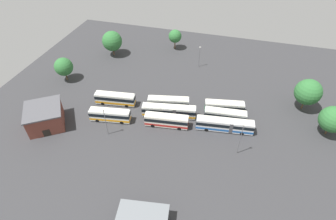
{
  "coord_description": "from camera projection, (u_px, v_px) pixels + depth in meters",
  "views": [
    {
      "loc": [
        -15.12,
        52.92,
        50.16
      ],
      "look_at": [
        0.13,
        -0.83,
        1.59
      ],
      "focal_mm": 28.58,
      "sensor_mm": 36.0,
      "label": 1
    }
  ],
  "objects": [
    {
      "name": "bus_row1_slot2",
      "position": [
        166.0,
        120.0,
        70.38
      ],
      "size": [
        11.69,
        3.85,
        3.61
      ],
      "color": "silver",
      "rests_on": "ground_plane"
    },
    {
      "name": "tree_east_edge",
      "position": [
        175.0,
        36.0,
        100.66
      ],
      "size": [
        4.87,
        4.87,
        7.6
      ],
      "color": "brown",
      "rests_on": "ground_plane"
    },
    {
      "name": "maintenance_shelter",
      "position": [
        143.0,
        215.0,
        48.93
      ],
      "size": [
        10.11,
        6.41,
        3.79
      ],
      "color": "slate",
      "rests_on": "ground_plane"
    },
    {
      "name": "lamp_post_by_building",
      "position": [
        199.0,
        56.0,
        91.37
      ],
      "size": [
        0.56,
        0.28,
        7.57
      ],
      "color": "slate",
      "rests_on": "ground_plane"
    },
    {
      "name": "bus_row1_slot0",
      "position": [
        168.0,
        103.0,
        75.92
      ],
      "size": [
        11.9,
        4.74,
        3.61
      ],
      "color": "silver",
      "rests_on": "ground_plane"
    },
    {
      "name": "tree_north_edge",
      "position": [
        64.0,
        67.0,
        84.75
      ],
      "size": [
        5.8,
        5.8,
        7.83
      ],
      "color": "brown",
      "rests_on": "ground_plane"
    },
    {
      "name": "lamp_post_mid_lot",
      "position": [
        106.0,
        121.0,
        66.2
      ],
      "size": [
        0.56,
        0.28,
        8.54
      ],
      "color": "slate",
      "rests_on": "ground_plane"
    },
    {
      "name": "depot_building",
      "position": [
        45.0,
        117.0,
        70.06
      ],
      "size": [
        12.89,
        12.98,
        5.7
      ],
      "color": "brown",
      "rests_on": "ground_plane"
    },
    {
      "name": "tree_west_edge",
      "position": [
        112.0,
        41.0,
        96.67
      ],
      "size": [
        7.17,
        7.17,
        9.18
      ],
      "color": "brown",
      "rests_on": "ground_plane"
    },
    {
      "name": "tree_northwest",
      "position": [
        333.0,
        119.0,
        66.06
      ],
      "size": [
        6.69,
        6.69,
        8.42
      ],
      "color": "brown",
      "rests_on": "ground_plane"
    },
    {
      "name": "bus_row0_slot1",
      "position": [
        225.0,
        116.0,
        71.82
      ],
      "size": [
        11.27,
        3.4,
        3.61
      ],
      "color": "silver",
      "rests_on": "ground_plane"
    },
    {
      "name": "bus_row1_slot1",
      "position": [
        169.0,
        111.0,
        73.24
      ],
      "size": [
        14.91,
        4.96,
        3.61
      ],
      "color": "silver",
      "rests_on": "ground_plane"
    },
    {
      "name": "bus_row2_slot2",
      "position": [
        110.0,
        115.0,
        71.99
      ],
      "size": [
        11.22,
        4.13,
        3.61
      ],
      "color": "silver",
      "rests_on": "ground_plane"
    },
    {
      "name": "lamp_post_far_corner",
      "position": [
        240.0,
        138.0,
        61.12
      ],
      "size": [
        0.56,
        0.28,
        9.47
      ],
      "color": "slate",
      "rests_on": "ground_plane"
    },
    {
      "name": "bus_row2_slot0",
      "position": [
        115.0,
        99.0,
        77.33
      ],
      "size": [
        11.82,
        3.92,
        3.61
      ],
      "color": "silver",
      "rests_on": "ground_plane"
    },
    {
      "name": "ground_plane",
      "position": [
        168.0,
        116.0,
        74.44
      ],
      "size": [
        109.47,
        109.47,
        0.0
      ],
      "primitive_type": "plane",
      "color": "#333335"
    },
    {
      "name": "bus_row0_slot2",
      "position": [
        225.0,
        125.0,
        69.11
      ],
      "size": [
        14.9,
        4.23,
        3.61
      ],
      "color": "silver",
      "rests_on": "ground_plane"
    },
    {
      "name": "bus_row0_slot0",
      "position": [
        224.0,
        107.0,
        74.54
      ],
      "size": [
        11.05,
        4.27,
        3.61
      ],
      "color": "silver",
      "rests_on": "ground_plane"
    },
    {
      "name": "tree_south_edge",
      "position": [
        308.0,
        92.0,
        73.17
      ],
      "size": [
        7.22,
        7.22,
        9.48
      ],
      "color": "brown",
      "rests_on": "ground_plane"
    }
  ]
}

